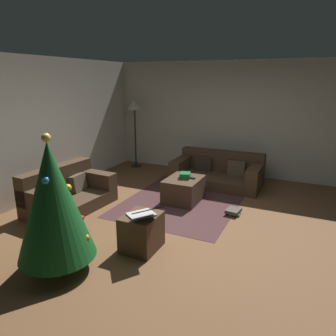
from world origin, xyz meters
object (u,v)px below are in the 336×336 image
at_px(gift_box, 185,175).
at_px(book_stack, 234,211).
at_px(couch_left, 67,193).
at_px(christmas_tree, 53,201).
at_px(tv_remote, 191,178).
at_px(couch_right, 218,172).
at_px(laptop, 143,213).
at_px(ottoman, 184,190).
at_px(corner_lamp, 135,110).
at_px(side_table, 142,232).

relative_size(gift_box, book_stack, 0.74).
distance_m(couch_left, christmas_tree, 2.00).
bearing_deg(tv_remote, christmas_tree, -178.46).
distance_m(couch_right, gift_box, 1.28).
bearing_deg(laptop, ottoman, 6.37).
bearing_deg(corner_lamp, couch_left, -173.54).
bearing_deg(tv_remote, ottoman, 129.18).
bearing_deg(couch_left, gift_box, 129.19).
bearing_deg(corner_lamp, gift_box, -129.50).
xyz_separation_m(couch_left, christmas_tree, (-1.48, -1.21, 0.59)).
relative_size(couch_right, corner_lamp, 1.08).
relative_size(couch_left, corner_lamp, 0.92).
bearing_deg(christmas_tree, corner_lamp, 19.34).
distance_m(ottoman, tv_remote, 0.27).
height_order(couch_left, side_table, couch_left).
xyz_separation_m(couch_right, book_stack, (-1.48, -0.71, -0.20)).
height_order(couch_right, laptop, laptop).
xyz_separation_m(laptop, book_stack, (1.66, -0.79, -0.49)).
distance_m(couch_left, couch_right, 3.16).
xyz_separation_m(couch_right, gift_box, (-1.23, 0.28, 0.23)).
distance_m(gift_box, side_table, 1.89).
xyz_separation_m(ottoman, side_table, (-1.84, -0.15, 0.02)).
relative_size(laptop, book_stack, 1.87).
distance_m(couch_left, side_table, 1.98).
xyz_separation_m(christmas_tree, corner_lamp, (4.40, 1.54, 0.58)).
relative_size(tv_remote, side_table, 0.31).
distance_m(ottoman, christmas_tree, 2.79).
relative_size(ottoman, book_stack, 2.59).
bearing_deg(christmas_tree, tv_remote, -12.92).
height_order(tv_remote, side_table, side_table).
relative_size(christmas_tree, book_stack, 5.60).
bearing_deg(couch_left, ottoman, 128.57).
distance_m(ottoman, laptop, 1.92).
bearing_deg(side_table, couch_right, -2.57).
bearing_deg(ottoman, book_stack, -102.48).
height_order(couch_right, corner_lamp, corner_lamp).
distance_m(couch_left, book_stack, 2.89).
bearing_deg(laptop, couch_right, -1.49).
height_order(christmas_tree, laptop, christmas_tree).
bearing_deg(book_stack, couch_right, 25.47).
height_order(ottoman, book_stack, ottoman).
height_order(couch_left, tv_remote, couch_left).
bearing_deg(couch_right, tv_remote, 82.04).
xyz_separation_m(couch_left, couch_right, (2.45, -2.01, -0.03)).
bearing_deg(laptop, corner_lamp, 32.03).
distance_m(couch_left, corner_lamp, 3.16).
bearing_deg(corner_lamp, ottoman, -130.21).
bearing_deg(tv_remote, couch_left, 138.50).
xyz_separation_m(gift_box, book_stack, (-0.26, -0.99, -0.43)).
relative_size(couch_left, ottoman, 2.05).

